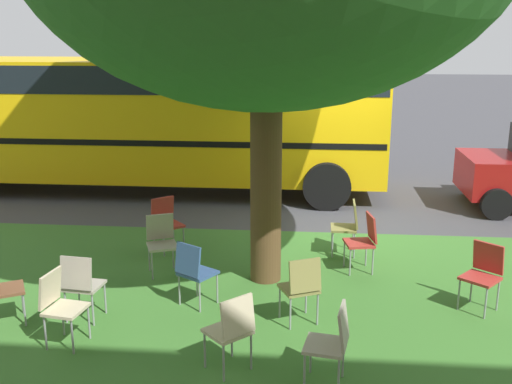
{
  "coord_description": "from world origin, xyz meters",
  "views": [
    {
      "loc": [
        0.53,
        10.5,
        3.51
      ],
      "look_at": [
        1.29,
        1.95,
        1.2
      ],
      "focal_mm": 42.46,
      "sensor_mm": 36.0,
      "label": 1
    }
  ],
  "objects_px": {
    "chair_5": "(60,302)",
    "chair_3": "(166,220)",
    "chair_4": "(0,285)",
    "chair_1": "(81,282)",
    "chair_9": "(301,285)",
    "chair_6": "(364,238)",
    "chair_2": "(348,224)",
    "school_bus": "(144,112)",
    "chair_10": "(483,271)",
    "chair_7": "(194,269)",
    "chair_8": "(232,327)",
    "chair_11": "(332,339)",
    "chair_0": "(161,239)"
  },
  "relations": [
    {
      "from": "chair_8",
      "to": "chair_9",
      "type": "distance_m",
      "value": 1.34
    },
    {
      "from": "chair_0",
      "to": "chair_5",
      "type": "relative_size",
      "value": 1.0
    },
    {
      "from": "chair_9",
      "to": "chair_6",
      "type": "bearing_deg",
      "value": -116.69
    },
    {
      "from": "chair_1",
      "to": "chair_7",
      "type": "height_order",
      "value": "same"
    },
    {
      "from": "chair_8",
      "to": "chair_10",
      "type": "relative_size",
      "value": 1.0
    },
    {
      "from": "chair_3",
      "to": "chair_4",
      "type": "height_order",
      "value": "same"
    },
    {
      "from": "chair_2",
      "to": "chair_7",
      "type": "distance_m",
      "value": 2.96
    },
    {
      "from": "chair_9",
      "to": "school_bus",
      "type": "distance_m",
      "value": 7.28
    },
    {
      "from": "chair_4",
      "to": "chair_7",
      "type": "height_order",
      "value": "same"
    },
    {
      "from": "chair_1",
      "to": "chair_4",
      "type": "bearing_deg",
      "value": 9.5
    },
    {
      "from": "chair_8",
      "to": "chair_10",
      "type": "xyz_separation_m",
      "value": [
        -3.02,
        -1.78,
        0.0
      ]
    },
    {
      "from": "chair_6",
      "to": "school_bus",
      "type": "distance_m",
      "value": 6.42
    },
    {
      "from": "chair_1",
      "to": "chair_9",
      "type": "height_order",
      "value": "same"
    },
    {
      "from": "chair_5",
      "to": "chair_7",
      "type": "bearing_deg",
      "value": -140.37
    },
    {
      "from": "chair_7",
      "to": "chair_3",
      "type": "bearing_deg",
      "value": -67.32
    },
    {
      "from": "chair_5",
      "to": "chair_3",
      "type": "bearing_deg",
      "value": -98.87
    },
    {
      "from": "chair_4",
      "to": "chair_9",
      "type": "relative_size",
      "value": 1.0
    },
    {
      "from": "chair_10",
      "to": "chair_2",
      "type": "bearing_deg",
      "value": -48.66
    },
    {
      "from": "chair_7",
      "to": "chair_10",
      "type": "relative_size",
      "value": 1.0
    },
    {
      "from": "chair_0",
      "to": "chair_6",
      "type": "bearing_deg",
      "value": -173.85
    },
    {
      "from": "chair_8",
      "to": "chair_9",
      "type": "height_order",
      "value": "same"
    },
    {
      "from": "chair_2",
      "to": "chair_11",
      "type": "relative_size",
      "value": 1.0
    },
    {
      "from": "chair_0",
      "to": "chair_5",
      "type": "xyz_separation_m",
      "value": [
        0.64,
        2.19,
        0.0
      ]
    },
    {
      "from": "chair_7",
      "to": "chair_9",
      "type": "xyz_separation_m",
      "value": [
        -1.39,
        0.38,
        0.0
      ]
    },
    {
      "from": "chair_0",
      "to": "chair_10",
      "type": "relative_size",
      "value": 1.0
    },
    {
      "from": "chair_2",
      "to": "chair_4",
      "type": "distance_m",
      "value": 5.16
    },
    {
      "from": "chair_3",
      "to": "chair_8",
      "type": "distance_m",
      "value": 3.86
    },
    {
      "from": "chair_3",
      "to": "chair_5",
      "type": "bearing_deg",
      "value": 81.13
    },
    {
      "from": "chair_3",
      "to": "chair_4",
      "type": "distance_m",
      "value": 3.06
    },
    {
      "from": "chair_5",
      "to": "school_bus",
      "type": "relative_size",
      "value": 0.08
    },
    {
      "from": "chair_3",
      "to": "chair_6",
      "type": "relative_size",
      "value": 1.0
    },
    {
      "from": "chair_10",
      "to": "chair_7",
      "type": "bearing_deg",
      "value": 4.0
    },
    {
      "from": "chair_8",
      "to": "chair_9",
      "type": "xyz_separation_m",
      "value": [
        -0.7,
        -1.14,
        0.0
      ]
    },
    {
      "from": "chair_10",
      "to": "school_bus",
      "type": "distance_m",
      "value": 8.21
    },
    {
      "from": "school_bus",
      "to": "chair_10",
      "type": "bearing_deg",
      "value": 136.48
    },
    {
      "from": "chair_3",
      "to": "chair_2",
      "type": "bearing_deg",
      "value": -178.77
    },
    {
      "from": "chair_9",
      "to": "chair_10",
      "type": "distance_m",
      "value": 2.4
    },
    {
      "from": "chair_6",
      "to": "chair_8",
      "type": "relative_size",
      "value": 1.0
    },
    {
      "from": "chair_0",
      "to": "chair_1",
      "type": "height_order",
      "value": "same"
    },
    {
      "from": "chair_3",
      "to": "chair_7",
      "type": "distance_m",
      "value": 2.19
    },
    {
      "from": "chair_2",
      "to": "chair_10",
      "type": "xyz_separation_m",
      "value": [
        -1.61,
        1.83,
        0.0
      ]
    },
    {
      "from": "chair_1",
      "to": "chair_7",
      "type": "distance_m",
      "value": 1.4
    },
    {
      "from": "chair_1",
      "to": "chair_5",
      "type": "bearing_deg",
      "value": 86.44
    },
    {
      "from": "chair_2",
      "to": "chair_5",
      "type": "distance_m",
      "value": 4.68
    },
    {
      "from": "chair_9",
      "to": "chair_1",
      "type": "bearing_deg",
      "value": 3.35
    },
    {
      "from": "chair_3",
      "to": "chair_1",
      "type": "bearing_deg",
      "value": 79.96
    },
    {
      "from": "chair_10",
      "to": "chair_0",
      "type": "bearing_deg",
      "value": -10.69
    },
    {
      "from": "chair_10",
      "to": "chair_11",
      "type": "height_order",
      "value": "same"
    },
    {
      "from": "chair_8",
      "to": "chair_11",
      "type": "relative_size",
      "value": 1.0
    },
    {
      "from": "chair_7",
      "to": "chair_10",
      "type": "height_order",
      "value": "same"
    }
  ]
}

